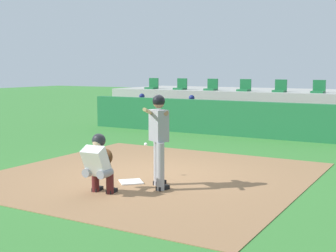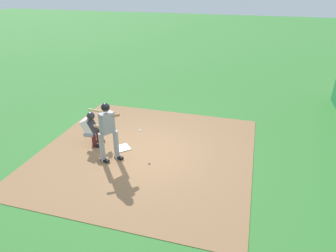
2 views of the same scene
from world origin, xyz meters
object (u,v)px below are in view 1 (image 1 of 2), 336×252
dugout_player_0 (140,109)px  stadium_seat_0 (152,86)px  stadium_seat_1 (181,86)px  stadium_seat_2 (211,87)px  home_plate (131,182)px  stadium_seat_4 (280,89)px  dugout_player_1 (190,112)px  stadium_seat_5 (318,89)px  catcher_crouched (99,162)px  stadium_seat_3 (244,88)px  batter_at_plate (159,135)px

dugout_player_0 → stadium_seat_0: 2.31m
stadium_seat_1 → stadium_seat_2: 1.44m
home_plate → stadium_seat_1: size_ratio=0.92×
stadium_seat_4 → stadium_seat_2: bearing=180.0°
dugout_player_0 → stadium_seat_4: 5.56m
dugout_player_1 → stadium_seat_4: bearing=35.6°
dugout_player_0 → stadium_seat_2: stadium_seat_2 is taller
home_plate → stadium_seat_2: (-2.89, 10.18, 1.51)m
stadium_seat_0 → stadium_seat_5: same height
catcher_crouched → stadium_seat_5: bearing=82.5°
dugout_player_0 → stadium_seat_2: (2.21, 2.03, 0.86)m
dugout_player_1 → home_plate: bearing=-70.8°
stadium_seat_0 → dugout_player_0: bearing=-71.5°
stadium_seat_1 → stadium_seat_4: bearing=0.0°
stadium_seat_2 → home_plate: bearing=-74.2°
stadium_seat_0 → stadium_seat_3: 4.33m
catcher_crouched → stadium_seat_5: stadium_seat_5 is taller
dugout_player_0 → stadium_seat_1: (0.76, 2.03, 0.86)m
stadium_seat_0 → stadium_seat_2: (2.89, 0.00, 0.00)m
stadium_seat_4 → batter_at_plate: bearing=-86.1°
batter_at_plate → stadium_seat_3: bearing=101.8°
stadium_seat_4 → home_plate: bearing=-90.0°
stadium_seat_2 → stadium_seat_4: bearing=0.0°
stadium_seat_4 → stadium_seat_5: size_ratio=1.00×
home_plate → dugout_player_1: dugout_player_1 is taller
stadium_seat_0 → stadium_seat_1: size_ratio=1.00×
stadium_seat_2 → stadium_seat_3: 1.44m
stadium_seat_0 → stadium_seat_2: bearing=0.0°
stadium_seat_0 → stadium_seat_1: bearing=0.0°
batter_at_plate → catcher_crouched: (-0.71, -0.92, -0.43)m
stadium_seat_0 → catcher_crouched: bearing=-62.7°
dugout_player_1 → batter_at_plate: bearing=-66.7°
home_plate → stadium_seat_5: 10.39m
stadium_seat_0 → stadium_seat_4: 5.78m
batter_at_plate → stadium_seat_3: (-2.14, 10.25, 0.50)m
home_plate → stadium_seat_1: (-4.33, 10.18, 1.51)m
stadium_seat_1 → stadium_seat_5: same height
stadium_seat_1 → stadium_seat_5: bearing=0.0°
stadium_seat_3 → stadium_seat_5: 2.89m
stadium_seat_5 → stadium_seat_3: bearing=180.0°
dugout_player_0 → dugout_player_1: (2.26, 0.00, 0.00)m
stadium_seat_3 → batter_at_plate: bearing=-78.2°
dugout_player_1 → stadium_seat_0: stadium_seat_0 is taller
catcher_crouched → stadium_seat_2: stadium_seat_2 is taller
home_plate → stadium_seat_4: 10.29m
batter_at_plate → catcher_crouched: 1.24m
dugout_player_1 → stadium_seat_1: bearing=126.3°
stadium_seat_2 → stadium_seat_4: (2.89, 0.00, 0.00)m
stadium_seat_0 → stadium_seat_4: same height
batter_at_plate → dugout_player_1: size_ratio=1.39×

